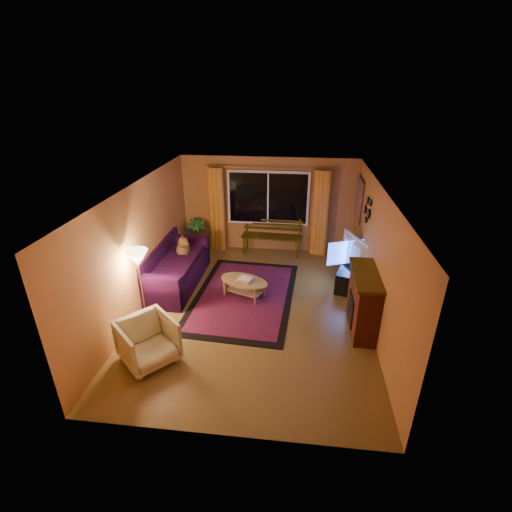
# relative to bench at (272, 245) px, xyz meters

# --- Properties ---
(floor) EXTENTS (4.50, 6.00, 0.02)m
(floor) POSITION_rel_bench_xyz_m (-0.13, -2.75, -0.25)
(floor) COLOR brown
(floor) RESTS_ON ground
(ceiling) EXTENTS (4.50, 6.00, 0.02)m
(ceiling) POSITION_rel_bench_xyz_m (-0.13, -2.75, 2.27)
(ceiling) COLOR white
(ceiling) RESTS_ON ground
(wall_back) EXTENTS (4.50, 0.02, 2.50)m
(wall_back) POSITION_rel_bench_xyz_m (-0.13, 0.26, 1.01)
(wall_back) COLOR #BE783B
(wall_back) RESTS_ON ground
(wall_left) EXTENTS (0.02, 6.00, 2.50)m
(wall_left) POSITION_rel_bench_xyz_m (-2.39, -2.75, 1.01)
(wall_left) COLOR #BE783B
(wall_left) RESTS_ON ground
(wall_right) EXTENTS (0.02, 6.00, 2.50)m
(wall_right) POSITION_rel_bench_xyz_m (2.13, -2.75, 1.01)
(wall_right) COLOR #BE783B
(wall_right) RESTS_ON ground
(window) EXTENTS (2.00, 0.02, 1.30)m
(window) POSITION_rel_bench_xyz_m (-0.13, 0.19, 1.21)
(window) COLOR black
(window) RESTS_ON wall_back
(curtain_rod) EXTENTS (3.20, 0.03, 0.03)m
(curtain_rod) POSITION_rel_bench_xyz_m (-0.13, 0.15, 2.01)
(curtain_rod) COLOR #BF8C3F
(curtain_rod) RESTS_ON wall_back
(curtain_left) EXTENTS (0.36, 0.36, 2.24)m
(curtain_left) POSITION_rel_bench_xyz_m (-1.48, 0.13, 0.88)
(curtain_left) COLOR orange
(curtain_left) RESTS_ON ground
(curtain_right) EXTENTS (0.36, 0.36, 2.24)m
(curtain_right) POSITION_rel_bench_xyz_m (1.22, 0.13, 0.88)
(curtain_right) COLOR orange
(curtain_right) RESTS_ON ground
(bench) EXTENTS (1.60, 0.56, 0.47)m
(bench) POSITION_rel_bench_xyz_m (0.00, 0.00, 0.00)
(bench) COLOR #372905
(bench) RESTS_ON ground
(potted_plant) EXTENTS (0.61, 0.61, 0.90)m
(potted_plant) POSITION_rel_bench_xyz_m (-2.01, -0.09, 0.21)
(potted_plant) COLOR #235B1E
(potted_plant) RESTS_ON ground
(sofa) EXTENTS (1.04, 2.32, 0.93)m
(sofa) POSITION_rel_bench_xyz_m (-2.03, -1.92, 0.23)
(sofa) COLOR black
(sofa) RESTS_ON ground
(dog) EXTENTS (0.44, 0.51, 0.47)m
(dog) POSITION_rel_bench_xyz_m (-1.98, -1.40, 0.46)
(dog) COLOR brown
(dog) RESTS_ON sofa
(armchair) EXTENTS (1.11, 1.11, 0.84)m
(armchair) POSITION_rel_bench_xyz_m (-1.66, -4.47, 0.18)
(armchair) COLOR beige
(armchair) RESTS_ON ground
(floor_lamp) EXTENTS (0.33, 0.33, 1.52)m
(floor_lamp) POSITION_rel_bench_xyz_m (-2.13, -3.45, 0.52)
(floor_lamp) COLOR #BF8C3F
(floor_lamp) RESTS_ON ground
(rug) EXTENTS (2.25, 3.37, 0.02)m
(rug) POSITION_rel_bench_xyz_m (-0.41, -2.28, -0.23)
(rug) COLOR maroon
(rug) RESTS_ON ground
(coffee_table) EXTENTS (1.40, 1.40, 0.39)m
(coffee_table) POSITION_rel_bench_xyz_m (-0.41, -2.28, -0.04)
(coffee_table) COLOR #AD894D
(coffee_table) RESTS_ON ground
(tv_console) EXTENTS (0.71, 1.20, 0.47)m
(tv_console) POSITION_rel_bench_xyz_m (1.87, -1.52, 0.00)
(tv_console) COLOR black
(tv_console) RESTS_ON ground
(television) EXTENTS (0.57, 1.13, 0.67)m
(television) POSITION_rel_bench_xyz_m (1.87, -1.52, 0.57)
(television) COLOR black
(television) RESTS_ON tv_console
(fireplace) EXTENTS (0.40, 1.20, 1.10)m
(fireplace) POSITION_rel_bench_xyz_m (1.92, -3.15, 0.31)
(fireplace) COLOR maroon
(fireplace) RESTS_ON ground
(mirror_cluster) EXTENTS (0.06, 0.60, 0.56)m
(mirror_cluster) POSITION_rel_bench_xyz_m (2.08, -1.45, 1.56)
(mirror_cluster) COLOR black
(mirror_cluster) RESTS_ON wall_right
(painting) EXTENTS (0.04, 0.76, 0.96)m
(painting) POSITION_rel_bench_xyz_m (2.09, -0.30, 1.41)
(painting) COLOR orange
(painting) RESTS_ON wall_right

